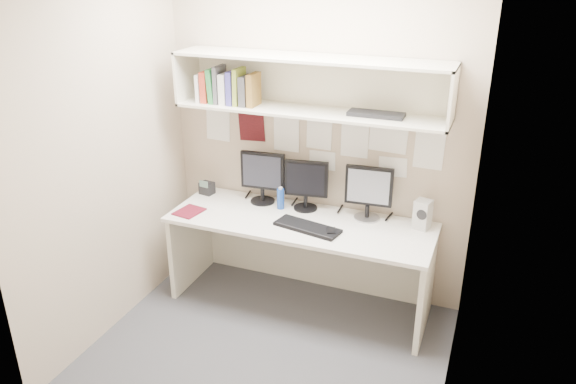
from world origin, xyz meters
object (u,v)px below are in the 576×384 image
at_px(desk, 300,262).
at_px(monitor_center, 306,182).
at_px(monitor_right, 369,190).
at_px(maroon_notebook, 189,212).
at_px(desk_phone, 207,188).
at_px(keyboard, 307,227).
at_px(monitor_left, 263,175).
at_px(speaker, 423,214).

distance_m(desk, monitor_center, 0.62).
bearing_deg(monitor_right, maroon_notebook, -167.09).
relative_size(maroon_notebook, desk_phone, 1.64).
bearing_deg(monitor_right, keyboard, -140.95).
bearing_deg(monitor_left, monitor_center, -4.68).
bearing_deg(monitor_right, monitor_center, 175.89).
height_order(desk, monitor_right, monitor_right).
relative_size(keyboard, maroon_notebook, 2.27).
distance_m(monitor_right, maroon_notebook, 1.39).
relative_size(monitor_center, speaker, 1.80).
relative_size(monitor_left, maroon_notebook, 1.92).
distance_m(monitor_left, monitor_center, 0.37).
xyz_separation_m(monitor_left, monitor_center, (0.37, 0.00, -0.01)).
distance_m(monitor_left, monitor_right, 0.86).
height_order(keyboard, speaker, speaker).
distance_m(desk, maroon_notebook, 0.95).
distance_m(keyboard, speaker, 0.84).
relative_size(monitor_right, desk_phone, 3.12).
xyz_separation_m(keyboard, desk_phone, (-1.00, 0.31, 0.04)).
xyz_separation_m(monitor_left, maroon_notebook, (-0.45, -0.40, -0.22)).
relative_size(desk, keyboard, 4.07).
relative_size(monitor_left, monitor_right, 1.01).
distance_m(monitor_left, desk_phone, 0.53).
distance_m(monitor_left, maroon_notebook, 0.64).
height_order(monitor_right, maroon_notebook, monitor_right).
xyz_separation_m(monitor_center, speaker, (0.90, -0.02, -0.11)).
relative_size(monitor_center, desk_phone, 2.99).
bearing_deg(maroon_notebook, monitor_center, 35.61).
height_order(monitor_center, maroon_notebook, monitor_center).
bearing_deg(monitor_right, monitor_left, 175.90).
bearing_deg(desk, monitor_left, 151.50).
xyz_separation_m(monitor_center, maroon_notebook, (-0.82, -0.40, -0.21)).
bearing_deg(keyboard, speaker, 33.99).
bearing_deg(desk, monitor_center, 99.34).
height_order(desk, desk_phone, desk_phone).
bearing_deg(maroon_notebook, monitor_left, 51.20).
height_order(speaker, maroon_notebook, speaker).
height_order(monitor_center, speaker, monitor_center).
relative_size(monitor_center, monitor_right, 0.96).
xyz_separation_m(monitor_center, desk_phone, (-0.87, -0.03, -0.17)).
distance_m(monitor_center, desk_phone, 0.88).
bearing_deg(desk_phone, monitor_right, 10.49).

